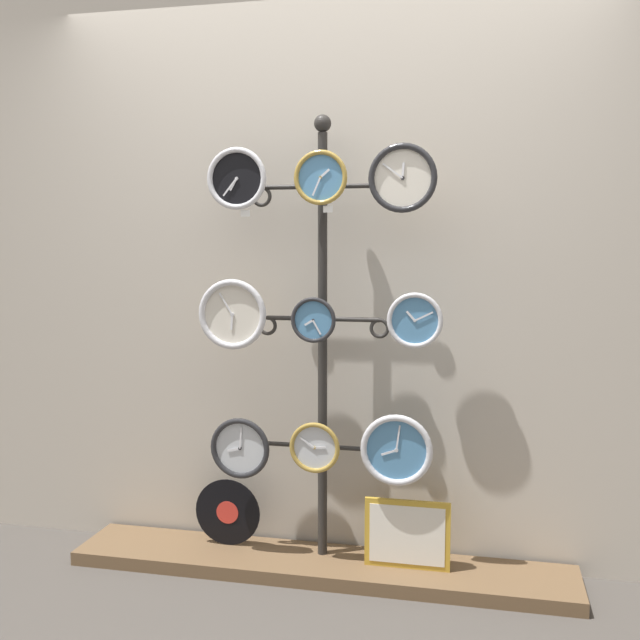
{
  "coord_description": "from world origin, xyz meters",
  "views": [
    {
      "loc": [
        0.69,
        -2.72,
        1.43
      ],
      "look_at": [
        0.0,
        0.36,
        1.11
      ],
      "focal_mm": 42.0,
      "sensor_mm": 36.0,
      "label": 1
    }
  ],
  "objects": [
    {
      "name": "clock_bottom_left",
      "position": [
        -0.35,
        0.32,
        0.54
      ],
      "size": [
        0.27,
        0.04,
        0.27
      ],
      "color": "silver"
    },
    {
      "name": "clock_middle_left",
      "position": [
        -0.38,
        0.32,
        1.13
      ],
      "size": [
        0.3,
        0.04,
        0.3
      ],
      "color": "silver"
    },
    {
      "name": "shop_wall",
      "position": [
        0.0,
        0.57,
        1.4
      ],
      "size": [
        4.4,
        0.04,
        2.8
      ],
      "color": "#BCB2A3",
      "rests_on": "ground_plane"
    },
    {
      "name": "clock_top_right",
      "position": [
        0.35,
        0.33,
        1.7
      ],
      "size": [
        0.28,
        0.04,
        0.28
      ],
      "color": "silver"
    },
    {
      "name": "ground_plane",
      "position": [
        0.0,
        0.0,
        0.0
      ],
      "size": [
        12.0,
        12.0,
        0.0
      ],
      "primitive_type": "plane",
      "color": "#47423D"
    },
    {
      "name": "display_stand",
      "position": [
        0.0,
        0.41,
        0.72
      ],
      "size": [
        0.75,
        0.34,
        1.97
      ],
      "color": "#282623",
      "rests_on": "ground_plane"
    },
    {
      "name": "clock_bottom_right",
      "position": [
        0.34,
        0.31,
        0.58
      ],
      "size": [
        0.3,
        0.04,
        0.3
      ],
      "color": "#4C84B2"
    },
    {
      "name": "clock_middle_center",
      "position": [
        -0.02,
        0.31,
        1.11
      ],
      "size": [
        0.19,
        0.04,
        0.19
      ],
      "color": "#4C84B2"
    },
    {
      "name": "price_tag_mid",
      "position": [
        0.04,
        0.33,
        1.57
      ],
      "size": [
        0.04,
        0.0,
        0.03
      ],
      "color": "white"
    },
    {
      "name": "clock_bottom_center",
      "position": [
        -0.01,
        0.3,
        0.57
      ],
      "size": [
        0.22,
        0.04,
        0.22
      ],
      "color": "silver"
    },
    {
      "name": "clock_middle_right",
      "position": [
        0.41,
        0.3,
        1.12
      ],
      "size": [
        0.23,
        0.04,
        0.23
      ],
      "color": "#4C84B2"
    },
    {
      "name": "price_tag_upper",
      "position": [
        -0.31,
        0.3,
        1.56
      ],
      "size": [
        0.04,
        0.0,
        0.03
      ],
      "color": "white"
    },
    {
      "name": "clock_top_center",
      "position": [
        0.01,
        0.33,
        1.7
      ],
      "size": [
        0.23,
        0.04,
        0.23
      ],
      "color": "#4C84B2"
    },
    {
      "name": "vinyl_record",
      "position": [
        -0.44,
        0.41,
        0.21
      ],
      "size": [
        0.31,
        0.01,
        0.31
      ],
      "color": "black",
      "rests_on": "low_shelf"
    },
    {
      "name": "picture_frame",
      "position": [
        0.38,
        0.34,
        0.21
      ],
      "size": [
        0.36,
        0.02,
        0.3
      ],
      "color": "gold",
      "rests_on": "low_shelf"
    },
    {
      "name": "low_shelf",
      "position": [
        0.0,
        0.35,
        0.03
      ],
      "size": [
        2.2,
        0.36,
        0.06
      ],
      "color": "brown",
      "rests_on": "ground_plane"
    },
    {
      "name": "clock_top_left",
      "position": [
        -0.34,
        0.3,
        1.7
      ],
      "size": [
        0.26,
        0.04,
        0.26
      ],
      "color": "black"
    }
  ]
}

